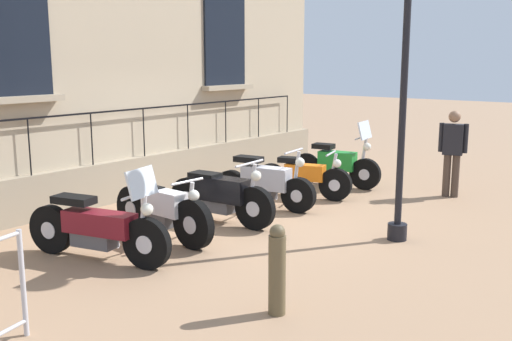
{
  "coord_description": "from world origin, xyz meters",
  "views": [
    {
      "loc": [
        6.13,
        -7.47,
        2.6
      ],
      "look_at": [
        0.34,
        0.0,
        0.8
      ],
      "focal_mm": 41.28,
      "sensor_mm": 36.0,
      "label": 1
    }
  ],
  "objects_px": {
    "bollard": "(277,269)",
    "pedestrian_standing": "(453,149)",
    "motorcycle_silver": "(264,184)",
    "motorcycle_maroon": "(98,228)",
    "motorcycle_black": "(221,196)",
    "motorcycle_green": "(336,165)",
    "motorcycle_white": "(163,211)",
    "motorcycle_orange": "(303,178)"
  },
  "relations": [
    {
      "from": "motorcycle_white",
      "to": "motorcycle_silver",
      "type": "bearing_deg",
      "value": 89.07
    },
    {
      "from": "motorcycle_white",
      "to": "motorcycle_black",
      "type": "distance_m",
      "value": 1.18
    },
    {
      "from": "motorcycle_green",
      "to": "bollard",
      "type": "relative_size",
      "value": 2.03
    },
    {
      "from": "motorcycle_silver",
      "to": "bollard",
      "type": "distance_m",
      "value": 4.41
    },
    {
      "from": "motorcycle_black",
      "to": "motorcycle_silver",
      "type": "distance_m",
      "value": 1.22
    },
    {
      "from": "motorcycle_black",
      "to": "pedestrian_standing",
      "type": "bearing_deg",
      "value": 61.35
    },
    {
      "from": "motorcycle_orange",
      "to": "motorcycle_black",
      "type": "bearing_deg",
      "value": -91.27
    },
    {
      "from": "motorcycle_white",
      "to": "motorcycle_black",
      "type": "height_order",
      "value": "motorcycle_black"
    },
    {
      "from": "motorcycle_white",
      "to": "motorcycle_green",
      "type": "relative_size",
      "value": 1.04
    },
    {
      "from": "motorcycle_orange",
      "to": "pedestrian_standing",
      "type": "height_order",
      "value": "pedestrian_standing"
    },
    {
      "from": "motorcycle_maroon",
      "to": "motorcycle_black",
      "type": "relative_size",
      "value": 1.09
    },
    {
      "from": "motorcycle_white",
      "to": "pedestrian_standing",
      "type": "relative_size",
      "value": 1.23
    },
    {
      "from": "motorcycle_green",
      "to": "bollard",
      "type": "height_order",
      "value": "motorcycle_green"
    },
    {
      "from": "motorcycle_green",
      "to": "pedestrian_standing",
      "type": "xyz_separation_m",
      "value": [
        2.2,
        0.53,
        0.48
      ]
    },
    {
      "from": "bollard",
      "to": "pedestrian_standing",
      "type": "xyz_separation_m",
      "value": [
        -0.46,
        6.31,
        0.44
      ]
    },
    {
      "from": "motorcycle_white",
      "to": "motorcycle_green",
      "type": "xyz_separation_m",
      "value": [
        0.14,
        4.73,
        0.02
      ]
    },
    {
      "from": "motorcycle_green",
      "to": "bollard",
      "type": "bearing_deg",
      "value": -65.28
    },
    {
      "from": "motorcycle_orange",
      "to": "motorcycle_green",
      "type": "distance_m",
      "value": 1.27
    },
    {
      "from": "motorcycle_white",
      "to": "bollard",
      "type": "distance_m",
      "value": 2.99
    },
    {
      "from": "motorcycle_white",
      "to": "bollard",
      "type": "height_order",
      "value": "motorcycle_white"
    },
    {
      "from": "motorcycle_black",
      "to": "bollard",
      "type": "distance_m",
      "value": 3.49
    },
    {
      "from": "motorcycle_maroon",
      "to": "pedestrian_standing",
      "type": "height_order",
      "value": "pedestrian_standing"
    },
    {
      "from": "motorcycle_maroon",
      "to": "pedestrian_standing",
      "type": "xyz_separation_m",
      "value": [
        2.32,
        6.41,
        0.49
      ]
    },
    {
      "from": "motorcycle_white",
      "to": "motorcycle_orange",
      "type": "height_order",
      "value": "motorcycle_white"
    },
    {
      "from": "motorcycle_maroon",
      "to": "motorcycle_black",
      "type": "bearing_deg",
      "value": 87.76
    },
    {
      "from": "motorcycle_black",
      "to": "bollard",
      "type": "xyz_separation_m",
      "value": [
        2.7,
        -2.22,
        0.04
      ]
    },
    {
      "from": "motorcycle_green",
      "to": "motorcycle_black",
      "type": "bearing_deg",
      "value": -90.57
    },
    {
      "from": "motorcycle_orange",
      "to": "motorcycle_white",
      "type": "bearing_deg",
      "value": -92.51
    },
    {
      "from": "motorcycle_maroon",
      "to": "pedestrian_standing",
      "type": "bearing_deg",
      "value": 70.07
    },
    {
      "from": "motorcycle_black",
      "to": "motorcycle_white",
      "type": "bearing_deg",
      "value": -94.93
    },
    {
      "from": "motorcycle_orange",
      "to": "bollard",
      "type": "xyz_separation_m",
      "value": [
        2.64,
        -4.52,
        0.1
      ]
    },
    {
      "from": "motorcycle_maroon",
      "to": "motorcycle_silver",
      "type": "xyz_separation_m",
      "value": [
        0.03,
        3.54,
        -0.01
      ]
    },
    {
      "from": "motorcycle_black",
      "to": "bollard",
      "type": "bearing_deg",
      "value": -39.49
    },
    {
      "from": "motorcycle_silver",
      "to": "bollard",
      "type": "bearing_deg",
      "value": -51.32
    },
    {
      "from": "motorcycle_white",
      "to": "motorcycle_black",
      "type": "relative_size",
      "value": 1.02
    },
    {
      "from": "motorcycle_maroon",
      "to": "motorcycle_black",
      "type": "xyz_separation_m",
      "value": [
        0.09,
        2.32,
        0.01
      ]
    },
    {
      "from": "motorcycle_silver",
      "to": "motorcycle_orange",
      "type": "distance_m",
      "value": 1.08
    },
    {
      "from": "motorcycle_black",
      "to": "motorcycle_green",
      "type": "distance_m",
      "value": 3.56
    },
    {
      "from": "pedestrian_standing",
      "to": "motorcycle_black",
      "type": "bearing_deg",
      "value": -118.65
    },
    {
      "from": "motorcycle_orange",
      "to": "pedestrian_standing",
      "type": "distance_m",
      "value": 2.88
    },
    {
      "from": "motorcycle_black",
      "to": "bollard",
      "type": "relative_size",
      "value": 2.07
    },
    {
      "from": "motorcycle_green",
      "to": "motorcycle_maroon",
      "type": "bearing_deg",
      "value": -91.23
    }
  ]
}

